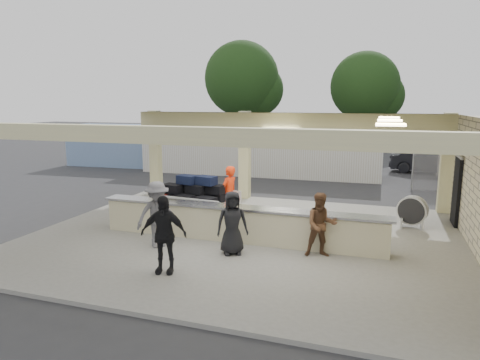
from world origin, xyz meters
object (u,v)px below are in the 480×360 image
(drum_fan, at_px, (412,211))
(passenger_a, at_px, (321,225))
(baggage_handler, at_px, (229,194))
(car_dark, at_px, (429,161))
(passenger_d, at_px, (232,223))
(baggage_counter, at_px, (238,224))
(passenger_c, at_px, (157,214))
(container_white, at_px, (259,148))
(passenger_b, at_px, (164,234))
(container_blue, at_px, (145,146))
(luggage_cart, at_px, (191,197))

(drum_fan, height_order, passenger_a, passenger_a)
(baggage_handler, xyz_separation_m, car_dark, (7.07, 12.96, -0.33))
(passenger_d, xyz_separation_m, car_dark, (5.98, 15.74, -0.24))
(baggage_counter, distance_m, car_dark, 15.97)
(baggage_handler, bearing_deg, passenger_c, 2.08)
(baggage_counter, height_order, car_dark, car_dark)
(car_dark, relative_size, container_white, 0.31)
(drum_fan, height_order, passenger_b, passenger_b)
(passenger_b, height_order, passenger_c, passenger_b)
(baggage_counter, bearing_deg, passenger_c, -148.48)
(car_dark, distance_m, container_blue, 16.52)
(passenger_b, distance_m, container_blue, 17.44)
(baggage_counter, height_order, passenger_a, passenger_a)
(passenger_b, bearing_deg, baggage_handler, 78.22)
(passenger_c, bearing_deg, baggage_counter, -17.59)
(container_white, bearing_deg, baggage_counter, -78.14)
(container_white, height_order, container_blue, container_white)
(baggage_handler, height_order, passenger_c, baggage_handler)
(passenger_b, relative_size, passenger_c, 1.01)
(luggage_cart, distance_m, car_dark, 15.75)
(passenger_c, xyz_separation_m, container_blue, (-8.27, 13.27, 0.27))
(baggage_counter, relative_size, passenger_b, 4.61)
(drum_fan, height_order, container_blue, container_blue)
(passenger_a, bearing_deg, passenger_c, 170.81)
(baggage_counter, bearing_deg, drum_fan, 31.94)
(baggage_counter, xyz_separation_m, container_white, (-2.75, 11.64, 0.81))
(car_dark, bearing_deg, luggage_cart, 157.54)
(passenger_a, bearing_deg, passenger_b, -164.03)
(container_blue, bearing_deg, baggage_handler, -51.68)
(container_white, distance_m, container_blue, 7.39)
(drum_fan, distance_m, passenger_d, 5.93)
(passenger_a, bearing_deg, baggage_counter, 150.13)
(drum_fan, bearing_deg, passenger_d, -120.65)
(car_dark, bearing_deg, passenger_c, 161.94)
(drum_fan, xyz_separation_m, container_blue, (-14.77, 9.23, 0.62))
(baggage_handler, bearing_deg, passenger_a, 75.33)
(baggage_counter, distance_m, drum_fan, 5.48)
(baggage_counter, xyz_separation_m, car_dark, (6.17, 14.73, 0.08))
(passenger_a, xyz_separation_m, container_white, (-5.10, 12.14, 0.49))
(passenger_a, relative_size, passenger_c, 0.92)
(baggage_handler, xyz_separation_m, passenger_c, (-0.95, -2.90, -0.02))
(luggage_cart, bearing_deg, container_blue, 132.71)
(baggage_counter, relative_size, container_blue, 0.85)
(baggage_counter, xyz_separation_m, drum_fan, (4.65, 2.90, 0.04))
(luggage_cart, distance_m, passenger_c, 2.41)
(passenger_c, distance_m, container_white, 12.82)
(car_dark, bearing_deg, passenger_d, 167.98)
(passenger_a, relative_size, passenger_b, 0.91)
(car_dark, bearing_deg, baggage_handler, 160.15)
(baggage_handler, bearing_deg, car_dark, 171.65)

